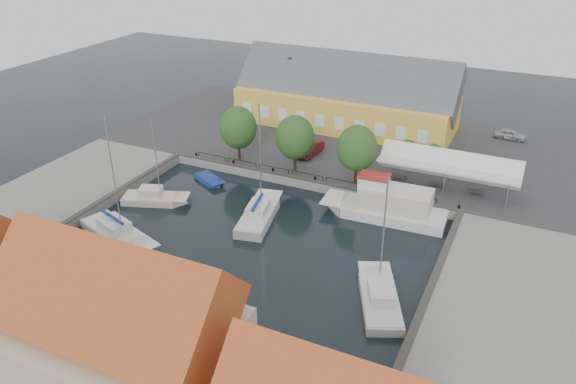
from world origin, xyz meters
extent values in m
plane|color=black|center=(0.00, 0.00, 0.00)|extent=(140.00, 140.00, 0.00)
cube|color=#2D2D30|center=(0.00, 23.00, 0.50)|extent=(56.00, 26.00, 1.00)
cube|color=slate|center=(-22.00, -2.00, 0.50)|extent=(12.00, 24.00, 1.00)
cube|color=slate|center=(22.00, -2.00, 0.50)|extent=(12.00, 24.00, 1.00)
cube|color=#383533|center=(0.00, 10.30, 1.06)|extent=(56.00, 0.60, 0.12)
cube|color=#383533|center=(-16.30, -2.00, 1.06)|extent=(0.60, 24.00, 0.12)
cube|color=#383533|center=(16.30, -2.00, 1.06)|extent=(0.60, 24.00, 0.12)
cylinder|color=black|center=(-14.00, 10.60, 1.20)|extent=(0.24, 0.24, 0.40)
cylinder|color=black|center=(-9.00, 10.60, 1.20)|extent=(0.24, 0.24, 0.40)
cylinder|color=black|center=(-4.00, 10.60, 1.20)|extent=(0.24, 0.24, 0.40)
cylinder|color=black|center=(1.00, 10.60, 1.20)|extent=(0.24, 0.24, 0.40)
cylinder|color=black|center=(6.00, 10.60, 1.20)|extent=(0.24, 0.24, 0.40)
cylinder|color=black|center=(11.00, 10.60, 1.20)|extent=(0.24, 0.24, 0.40)
cylinder|color=black|center=(16.00, 10.60, 1.20)|extent=(0.24, 0.24, 0.40)
cube|color=gold|center=(-2.00, 28.00, 3.25)|extent=(28.00, 10.00, 4.50)
cube|color=#474C51|center=(-2.00, 28.00, 6.75)|extent=(28.56, 7.60, 7.60)
cube|color=gold|center=(-12.00, 34.00, 2.75)|extent=(6.00, 6.00, 3.50)
cube|color=brown|center=(-10.00, 28.00, 8.60)|extent=(0.60, 0.60, 1.20)
cube|color=silver|center=(14.00, 14.50, 3.70)|extent=(14.00, 4.00, 0.25)
cylinder|color=silver|center=(8.00, 12.70, 2.35)|extent=(0.10, 0.10, 2.70)
cylinder|color=silver|center=(8.00, 16.30, 2.35)|extent=(0.10, 0.10, 2.70)
cylinder|color=silver|center=(14.00, 12.70, 2.35)|extent=(0.10, 0.10, 2.70)
cylinder|color=silver|center=(14.00, 16.30, 2.35)|extent=(0.10, 0.10, 2.70)
cylinder|color=silver|center=(20.00, 12.70, 2.35)|extent=(0.10, 0.10, 2.70)
cylinder|color=silver|center=(20.00, 16.30, 2.35)|extent=(0.10, 0.10, 2.70)
cylinder|color=black|center=(-9.00, 12.00, 2.05)|extent=(0.30, 0.30, 2.10)
ellipsoid|color=#224518|center=(-9.00, 12.00, 4.88)|extent=(4.20, 4.20, 4.83)
cylinder|color=black|center=(-2.00, 12.00, 2.05)|extent=(0.30, 0.30, 2.10)
ellipsoid|color=#224518|center=(-2.00, 12.00, 4.88)|extent=(4.20, 4.20, 4.83)
cylinder|color=black|center=(5.00, 12.00, 2.05)|extent=(0.30, 0.30, 2.10)
ellipsoid|color=#224518|center=(5.00, 12.00, 4.88)|extent=(4.20, 4.20, 4.83)
imported|color=#A9ACB1|center=(18.46, 31.82, 1.65)|extent=(3.90, 1.75, 1.30)
imported|color=#5F1815|center=(-2.18, 16.73, 1.74)|extent=(1.91, 4.62, 1.49)
cube|color=silver|center=(-1.19, 1.71, 0.15)|extent=(4.03, 7.41, 1.50)
cube|color=silver|center=(-1.38, 2.57, 0.94)|extent=(4.22, 8.76, 0.08)
cube|color=silver|center=(-1.23, 1.88, 1.40)|extent=(2.33, 3.12, 0.90)
cylinder|color=silver|center=(-1.49, 3.09, 6.16)|extent=(0.12, 0.12, 10.53)
cube|color=navy|center=(-1.19, 1.71, 2.15)|extent=(0.94, 3.48, 0.22)
cube|color=silver|center=(10.43, 7.91, 0.10)|extent=(9.99, 4.18, 1.80)
cube|color=silver|center=(9.20, 7.85, 1.04)|extent=(11.94, 4.13, 0.08)
cube|color=beige|center=(10.43, 7.91, 2.10)|extent=(6.90, 3.47, 2.20)
cube|color=silver|center=(8.22, 7.80, 3.50)|extent=(2.80, 2.16, 1.20)
cube|color=maroon|center=(8.22, 7.80, 4.15)|extent=(3.05, 2.28, 0.10)
cube|color=silver|center=(13.17, -5.63, 0.05)|extent=(5.19, 7.29, 1.30)
cube|color=silver|center=(12.83, -4.86, 0.74)|extent=(5.64, 8.49, 0.08)
cube|color=silver|center=(13.10, -5.48, 1.20)|extent=(2.77, 3.22, 0.90)
cylinder|color=silver|center=(12.63, -4.39, 5.44)|extent=(0.12, 0.12, 9.48)
cube|color=beige|center=(-13.02, 0.65, 0.05)|extent=(5.95, 4.11, 1.30)
cube|color=beige|center=(-12.38, 0.88, 0.74)|extent=(6.95, 4.39, 0.08)
cube|color=beige|center=(-12.90, 0.69, 1.20)|extent=(2.61, 2.27, 0.90)
cylinder|color=silver|center=(-12.00, 1.02, 4.80)|extent=(0.12, 0.12, 8.21)
cube|color=silver|center=(-11.95, -6.05, 0.05)|extent=(8.11, 5.20, 1.30)
cube|color=silver|center=(-11.05, -6.35, 0.74)|extent=(9.50, 5.58, 0.08)
cube|color=silver|center=(-11.77, -6.11, 1.20)|extent=(3.51, 2.85, 0.90)
cylinder|color=silver|center=(-10.51, -6.54, 6.27)|extent=(0.12, 0.12, 11.14)
cube|color=navy|center=(-11.95, -6.05, 1.95)|extent=(3.65, 1.44, 0.22)
cube|color=silver|center=(-13.75, -9.96, 0.05)|extent=(4.49, 3.58, 0.90)
cube|color=silver|center=(-13.30, -10.19, 0.54)|extent=(5.18, 3.89, 0.08)
cube|color=navy|center=(-10.38, 7.41, 0.05)|extent=(3.80, 3.07, 0.80)
cube|color=navy|center=(-10.00, 7.21, 0.49)|extent=(4.38, 3.32, 0.08)
cube|color=#BFAB93|center=(4.00, -23.00, 4.75)|extent=(12.00, 8.00, 7.50)
cube|color=#B65427|center=(4.00, -23.00, 9.75)|extent=(12.36, 6.50, 6.50)
cube|color=brown|center=(1.00, -23.00, 11.40)|extent=(0.70, 0.70, 1.00)
cube|color=brown|center=(6.40, -23.00, 11.30)|extent=(0.60, 0.60, 0.80)
cube|color=brown|center=(13.75, -24.00, 10.40)|extent=(0.70, 0.70, 1.00)
camera|label=1|loc=(21.29, -39.16, 27.00)|focal=35.00mm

